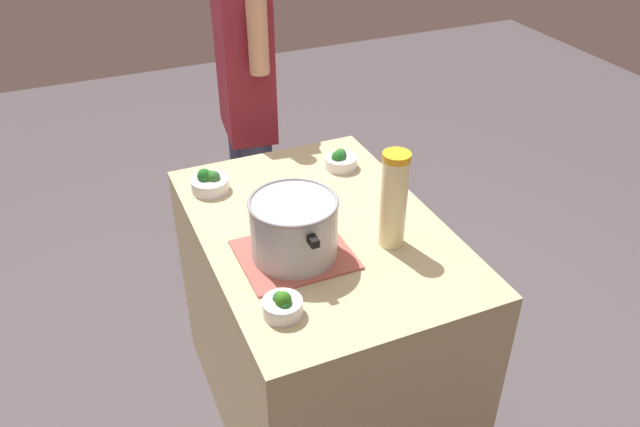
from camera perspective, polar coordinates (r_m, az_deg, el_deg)
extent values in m
plane|color=#544B51|center=(2.70, 0.00, -16.76)|extent=(8.00, 8.00, 0.00)
cube|color=#C2B486|center=(2.38, 0.00, -9.93)|extent=(1.11, 0.77, 0.88)
cube|color=#B15A50|center=(1.97, -2.28, -3.67)|extent=(0.29, 0.34, 0.01)
cylinder|color=#B7B7BC|center=(1.91, -2.34, -1.34)|extent=(0.26, 0.26, 0.19)
torus|color=#99999E|center=(1.86, -2.41, 1.03)|extent=(0.27, 0.27, 0.01)
cube|color=black|center=(1.77, -0.61, -2.47)|extent=(0.04, 0.02, 0.02)
cube|color=black|center=(2.00, -3.94, 2.14)|extent=(0.04, 0.02, 0.02)
cylinder|color=#F7EAA9|center=(1.96, 6.55, 0.95)|extent=(0.08, 0.08, 0.30)
cylinder|color=gold|center=(1.87, 6.86, 5.06)|extent=(0.09, 0.09, 0.02)
ellipsoid|color=yellow|center=(1.96, 6.40, 1.45)|extent=(0.04, 0.04, 0.01)
cylinder|color=silver|center=(1.75, -3.35, -8.35)|extent=(0.11, 0.11, 0.05)
ellipsoid|color=#34771A|center=(1.73, -3.29, -7.72)|extent=(0.05, 0.05, 0.05)
ellipsoid|color=#266B2C|center=(1.73, -3.12, -8.28)|extent=(0.04, 0.04, 0.04)
ellipsoid|color=#2A6429|center=(1.75, -3.63, -7.58)|extent=(0.04, 0.04, 0.04)
cylinder|color=silver|center=(2.43, 1.88, 4.58)|extent=(0.12, 0.12, 0.04)
ellipsoid|color=#22652C|center=(2.41, 1.77, 4.92)|extent=(0.05, 0.05, 0.06)
ellipsoid|color=#1F6B20|center=(2.40, 1.58, 5.01)|extent=(0.05, 0.05, 0.05)
ellipsoid|color=#387930|center=(2.43, 1.83, 5.22)|extent=(0.05, 0.05, 0.05)
cylinder|color=silver|center=(2.31, -9.77, 2.54)|extent=(0.13, 0.13, 0.05)
ellipsoid|color=#2A7A19|center=(2.31, -9.74, 3.15)|extent=(0.05, 0.05, 0.06)
ellipsoid|color=#317231|center=(2.30, -9.44, 3.14)|extent=(0.05, 0.05, 0.05)
ellipsoid|color=#1E6A23|center=(2.30, -10.28, 3.29)|extent=(0.05, 0.05, 0.06)
cylinder|color=#3B4169|center=(3.04, -5.32, -0.18)|extent=(0.14, 0.14, 0.80)
cylinder|color=#3B4169|center=(3.20, -6.49, 1.64)|extent=(0.14, 0.14, 0.80)
cube|color=maroon|center=(2.80, -6.78, 13.31)|extent=(0.36, 0.24, 0.64)
cylinder|color=tan|center=(2.55, -5.56, 15.49)|extent=(0.08, 0.08, 0.30)
cylinder|color=tan|center=(2.94, -8.32, 17.71)|extent=(0.08, 0.08, 0.30)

